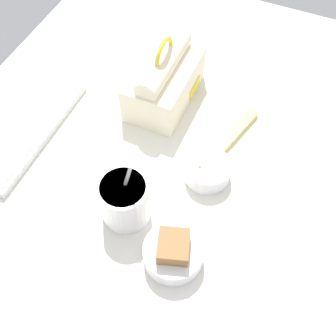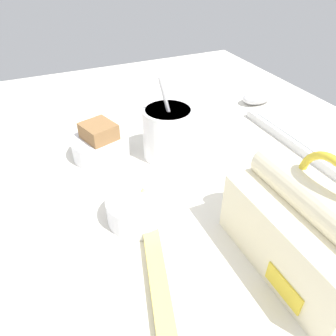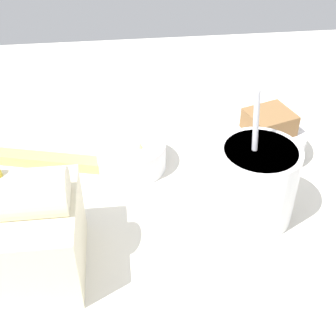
% 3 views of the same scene
% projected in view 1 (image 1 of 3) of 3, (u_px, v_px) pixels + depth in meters
% --- Properties ---
extents(desk_surface, '(1.40, 1.10, 0.02)m').
position_uv_depth(desk_surface, '(167.00, 181.00, 0.93)').
color(desk_surface, silver).
rests_on(desk_surface, ground).
extents(keyboard, '(0.35, 0.12, 0.02)m').
position_uv_depth(keyboard, '(27.00, 129.00, 0.99)').
color(keyboard, silver).
rests_on(keyboard, desk_surface).
extents(lunch_bag, '(0.22, 0.13, 0.18)m').
position_uv_depth(lunch_bag, '(164.00, 80.00, 1.01)').
color(lunch_bag, '#EFE5C1').
rests_on(lunch_bag, desk_surface).
extents(soup_cup, '(0.10, 0.10, 0.18)m').
position_uv_depth(soup_cup, '(125.00, 200.00, 0.83)').
color(soup_cup, white).
rests_on(soup_cup, desk_surface).
extents(bento_bowl_sandwich, '(0.12, 0.12, 0.07)m').
position_uv_depth(bento_bowl_sandwich, '(173.00, 253.00, 0.80)').
color(bento_bowl_sandwich, silver).
rests_on(bento_bowl_sandwich, desk_surface).
extents(bento_bowl_snacks, '(0.10, 0.10, 0.05)m').
position_uv_depth(bento_bowl_snacks, '(207.00, 170.00, 0.91)').
color(bento_bowl_snacks, silver).
rests_on(bento_bowl_snacks, desk_surface).
extents(chopstick_case, '(0.19, 0.07, 0.02)m').
position_uv_depth(chopstick_case, '(233.00, 135.00, 0.98)').
color(chopstick_case, '#EFD666').
rests_on(chopstick_case, desk_surface).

